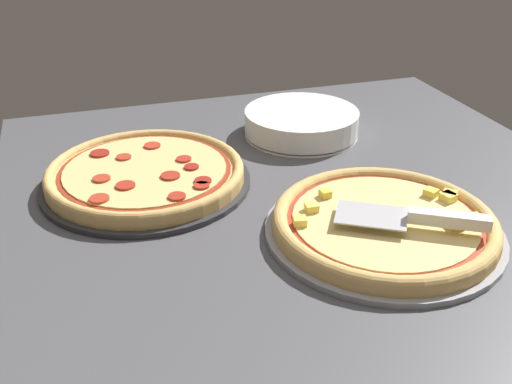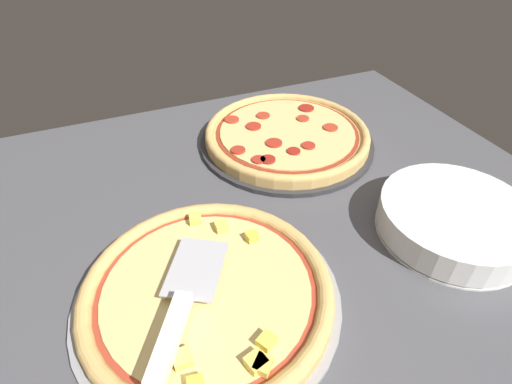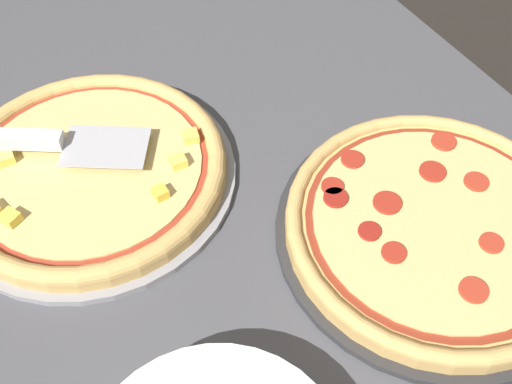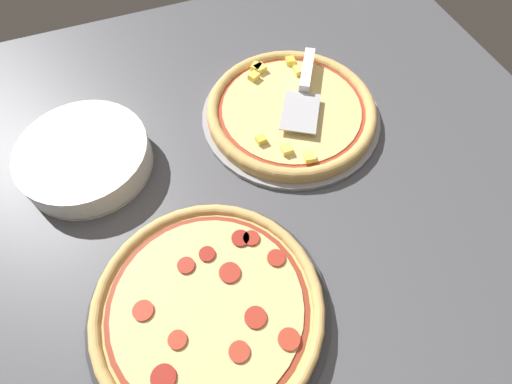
{
  "view_description": "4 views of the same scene",
  "coord_description": "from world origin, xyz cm",
  "px_view_note": "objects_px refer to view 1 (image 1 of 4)",
  "views": [
    {
      "loc": [
        -80.89,
        37.85,
        51.36
      ],
      "look_at": [
        5.1,
        10.63,
        3.0
      ],
      "focal_mm": 42.0,
      "sensor_mm": 36.0,
      "label": 1
    },
    {
      "loc": [
        -16.27,
        -40.91,
        48.67
      ],
      "look_at": [
        5.1,
        10.63,
        3.0
      ],
      "focal_mm": 28.0,
      "sensor_mm": 36.0,
      "label": 2
    },
    {
      "loc": [
        46.42,
        -11.85,
        60.66
      ],
      "look_at": [
        5.1,
        10.63,
        3.0
      ],
      "focal_mm": 42.0,
      "sensor_mm": 36.0,
      "label": 3
    },
    {
      "loc": [
        18.74,
        46.31,
        64.72
      ],
      "look_at": [
        5.1,
        10.63,
        3.0
      ],
      "focal_mm": 28.0,
      "sensor_mm": 36.0,
      "label": 4
    }
  ],
  "objects_px": {
    "serving_spatula": "(428,218)",
    "plate_stack": "(301,123)",
    "pizza_back": "(146,172)",
    "pizza_front": "(384,222)"
  },
  "relations": [
    {
      "from": "pizza_back",
      "to": "plate_stack",
      "type": "bearing_deg",
      "value": -69.45
    },
    {
      "from": "pizza_back",
      "to": "serving_spatula",
      "type": "height_order",
      "value": "serving_spatula"
    },
    {
      "from": "pizza_back",
      "to": "serving_spatula",
      "type": "relative_size",
      "value": 1.64
    },
    {
      "from": "serving_spatula",
      "to": "plate_stack",
      "type": "height_order",
      "value": "serving_spatula"
    },
    {
      "from": "pizza_front",
      "to": "pizza_back",
      "type": "height_order",
      "value": "pizza_front"
    },
    {
      "from": "pizza_front",
      "to": "pizza_back",
      "type": "xyz_separation_m",
      "value": [
        0.29,
        0.34,
        0.0
      ]
    },
    {
      "from": "serving_spatula",
      "to": "plate_stack",
      "type": "distance_m",
      "value": 0.47
    },
    {
      "from": "pizza_front",
      "to": "serving_spatula",
      "type": "bearing_deg",
      "value": -138.44
    },
    {
      "from": "plate_stack",
      "to": "pizza_back",
      "type": "bearing_deg",
      "value": 110.55
    },
    {
      "from": "serving_spatula",
      "to": "pizza_back",
      "type": "bearing_deg",
      "value": 48.4
    }
  ]
}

